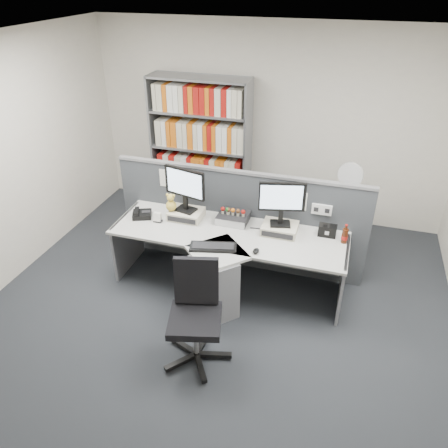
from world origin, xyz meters
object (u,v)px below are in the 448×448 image
(cola_bottle, at_px, (345,236))
(speaker, at_px, (327,231))
(monitor_right, at_px, (282,200))
(monitor_left, at_px, (185,186))
(desktop_pc, at_px, (233,218))
(desk_phone, at_px, (142,214))
(keyboard, at_px, (213,247))
(office_chair, at_px, (196,310))
(desk, at_px, (223,263))
(mouse, at_px, (256,251))
(desk_calendar, at_px, (158,218))
(filing_cabinet, at_px, (342,225))
(shelving_unit, at_px, (201,150))
(desk_fan, at_px, (350,177))

(cola_bottle, bearing_deg, speaker, 155.21)
(monitor_right, bearing_deg, monitor_left, 180.00)
(desktop_pc, relative_size, desk_phone, 1.27)
(desk_phone, xyz_separation_m, speaker, (2.11, 0.22, 0.03))
(keyboard, bearing_deg, monitor_left, 134.40)
(desk_phone, bearing_deg, speaker, 5.81)
(monitor_right, bearing_deg, office_chair, -112.56)
(desk, distance_m, desktop_pc, 0.56)
(mouse, bearing_deg, desk_calendar, 167.10)
(mouse, distance_m, desk_phone, 1.49)
(monitor_right, height_order, desk_phone, monitor_right)
(filing_cabinet, distance_m, office_chair, 2.57)
(desk_calendar, bearing_deg, speaker, 7.97)
(keyboard, xyz_separation_m, desk_calendar, (-0.78, 0.33, 0.03))
(shelving_unit, relative_size, filing_cabinet, 2.86)
(cola_bottle, bearing_deg, office_chair, -133.95)
(mouse, distance_m, filing_cabinet, 1.73)
(desktop_pc, height_order, desk_fan, desk_fan)
(desk_fan, bearing_deg, filing_cabinet, 90.00)
(desk_phone, distance_m, speaker, 2.12)
(desktop_pc, distance_m, filing_cabinet, 1.59)
(desktop_pc, distance_m, mouse, 0.67)
(monitor_left, height_order, filing_cabinet, monitor_left)
(desk_phone, bearing_deg, shelving_unit, 83.97)
(speaker, xyz_separation_m, cola_bottle, (0.19, -0.09, 0.02))
(desk_calendar, xyz_separation_m, cola_bottle, (2.07, 0.18, 0.03))
(desk_phone, distance_m, filing_cabinet, 2.57)
(cola_bottle, distance_m, shelving_unit, 2.59)
(desk_phone, xyz_separation_m, desk_calendar, (0.23, -0.05, 0.02))
(monitor_left, bearing_deg, filing_cabinet, 29.99)
(monitor_right, distance_m, shelving_unit, 2.06)
(desk, bearing_deg, desk_fan, 49.38)
(keyboard, distance_m, desk_fan, 2.00)
(monitor_right, bearing_deg, filing_cabinet, 56.96)
(desk, height_order, cola_bottle, cola_bottle)
(desk_fan, bearing_deg, speaker, -99.46)
(monitor_right, height_order, office_chair, monitor_right)
(monitor_right, relative_size, keyboard, 0.98)
(mouse, height_order, desk_fan, desk_fan)
(monitor_left, height_order, desktop_pc, monitor_left)
(desk_calendar, bearing_deg, desk_phone, 167.92)
(monitor_left, height_order, keyboard, monitor_left)
(monitor_left, relative_size, monitor_right, 1.03)
(desk, xyz_separation_m, desktop_pc, (-0.02, 0.47, 0.31))
(desk, relative_size, monitor_right, 5.17)
(mouse, bearing_deg, speaker, 39.41)
(desk_phone, bearing_deg, desktop_pc, 11.49)
(monitor_left, xyz_separation_m, keyboard, (0.50, -0.51, -0.39))
(office_chair, bearing_deg, shelving_unit, 108.54)
(filing_cabinet, bearing_deg, desk_phone, -153.21)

